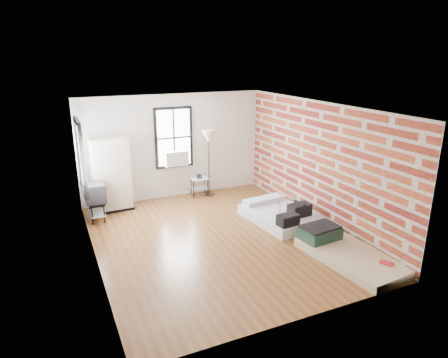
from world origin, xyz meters
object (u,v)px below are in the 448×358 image
wardrobe (111,175)px  mattress_bare (344,251)px  floor_lamp (209,139)px  side_table (199,182)px  mattress_main (281,215)px  tv_stand (95,194)px

wardrobe → mattress_bare: bearing=-53.3°
mattress_bare → floor_lamp: floor_lamp is taller
mattress_bare → side_table: (-1.29, 4.46, 0.26)m
wardrobe → floor_lamp: bearing=-3.0°
floor_lamp → side_table: bearing=165.0°
floor_lamp → wardrobe: bearing=180.0°
mattress_bare → floor_lamp: (-1.03, 4.39, 1.46)m
mattress_main → wardrobe: bearing=139.7°
wardrobe → side_table: (2.36, 0.07, -0.52)m
wardrobe → tv_stand: (-0.47, -0.53, -0.27)m
floor_lamp → tv_stand: (-3.09, -0.53, -0.95)m
mattress_main → side_table: 2.71m
wardrobe → mattress_main: bearing=-37.3°
mattress_bare → floor_lamp: bearing=97.5°
mattress_main → wardrobe: (-3.49, 2.38, 0.76)m
side_table → tv_stand: (-2.83, -0.60, 0.25)m
wardrobe → tv_stand: wardrobe is taller
mattress_bare → side_table: size_ratio=3.66×
mattress_main → floor_lamp: floor_lamp is taller
wardrobe → floor_lamp: floor_lamp is taller
side_table → tv_stand: size_ratio=0.66×
floor_lamp → tv_stand: size_ratio=2.04×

